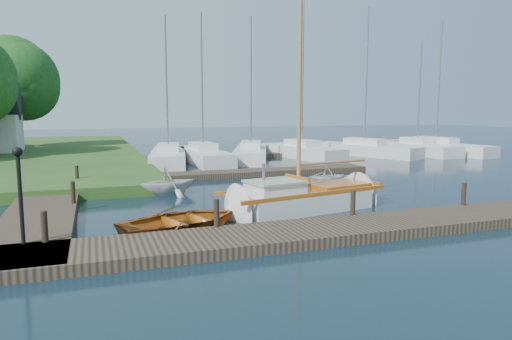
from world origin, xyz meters
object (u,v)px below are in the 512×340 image
object	(u,v)px
mooring_post_2	(353,202)
dinghy	(182,217)
tender_c	(329,177)
marina_boat_3	(302,150)
marina_boat_6	(417,148)
marina_boat_1	(203,154)
mooring_post_1	(217,213)
mooring_post_3	(464,194)
marina_boat_0	(168,156)
marina_boat_2	(251,153)
marina_boat_7	(436,147)
tree_7	(17,80)
tender_d	(329,174)
sailboat	(306,200)
marina_boat_5	(364,148)
mooring_post_5	(77,174)
mooring_post_4	(73,192)
lamp_post	(19,182)
mooring_post_0	(44,227)
tender_b	(169,180)

from	to	relation	value
mooring_post_2	dinghy	bearing A→B (deg)	168.37
tender_c	marina_boat_3	xyz separation A→B (m)	(4.21, 12.03, 0.24)
mooring_post_2	marina_boat_6	size ratio (longest dim) A/B	0.09
tender_c	marina_boat_1	size ratio (longest dim) A/B	0.33
mooring_post_1	mooring_post_3	bearing A→B (deg)	0.00
marina_boat_0	marina_boat_2	bearing A→B (deg)	-76.07
mooring_post_2	marina_boat_0	size ratio (longest dim) A/B	0.08
marina_boat_3	tender_c	bearing A→B (deg)	150.59
mooring_post_1	marina_boat_7	world-z (taller)	marina_boat_7
tree_7	tender_d	bearing A→B (deg)	-55.52
marina_boat_1	tender_c	bearing A→B (deg)	-163.33
sailboat	tree_7	world-z (taller)	tree_7
dinghy	marina_boat_5	size ratio (longest dim) A/B	0.33
mooring_post_5	dinghy	bearing A→B (deg)	-70.21
dinghy	tree_7	xyz separation A→B (m)	(-8.20, 29.96, 5.80)
marina_boat_7	marina_boat_0	bearing A→B (deg)	79.58
mooring_post_4	marina_boat_1	bearing A→B (deg)	59.86
mooring_post_3	tender_c	bearing A→B (deg)	100.08
sailboat	marina_boat_6	world-z (taller)	marina_boat_6
mooring_post_5	marina_boat_1	distance (m)	11.88
mooring_post_1	tender_c	distance (m)	10.64
lamp_post	mooring_post_0	bearing A→B (deg)	0.00
tender_d	marina_boat_5	xyz separation A→B (m)	(9.94, 12.21, 0.03)
mooring_post_0	mooring_post_4	world-z (taller)	same
mooring_post_4	tender_b	distance (m)	4.39
lamp_post	mooring_post_5	bearing A→B (deg)	84.29
mooring_post_4	marina_boat_2	bearing A→B (deg)	50.29
marina_boat_0	tree_7	world-z (taller)	tree_7
mooring_post_0	sailboat	world-z (taller)	sailboat
sailboat	tender_c	distance (m)	6.11
marina_boat_2	marina_boat_6	bearing A→B (deg)	-70.67
tree_7	mooring_post_2	bearing A→B (deg)	-66.50
marina_boat_1	marina_boat_3	size ratio (longest dim) A/B	0.81
mooring_post_2	marina_boat_6	world-z (taller)	marina_boat_6
mooring_post_1	mooring_post_3	size ratio (longest dim) A/B	1.00
mooring_post_4	marina_boat_2	xyz separation A→B (m)	(11.65, 14.02, -0.14)
mooring_post_2	mooring_post_5	world-z (taller)	same
marina_boat_0	marina_boat_1	world-z (taller)	marina_boat_1
marina_boat_1	tree_7	bearing A→B (deg)	45.41
tender_d	marina_boat_6	xyz separation A→B (m)	(14.56, 11.53, 0.01)
marina_boat_0	marina_boat_7	bearing A→B (deg)	-79.43
dinghy	tree_7	bearing A→B (deg)	-1.49
marina_boat_1	marina_boat_5	world-z (taller)	marina_boat_5
tender_c	marina_boat_3	bearing A→B (deg)	-28.03
tender_c	marina_boat_1	bearing A→B (deg)	9.17
mooring_post_4	marina_boat_7	xyz separation A→B (m)	(28.19, 13.75, -0.14)
mooring_post_1	marina_boat_7	bearing A→B (deg)	37.78
sailboat	marina_boat_2	distance (m)	16.97
mooring_post_4	dinghy	bearing A→B (deg)	-50.65
mooring_post_2	marina_boat_1	world-z (taller)	marina_boat_1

